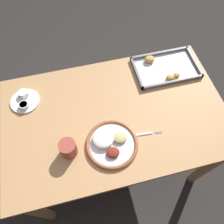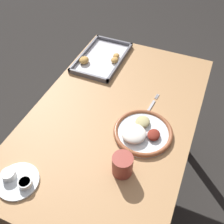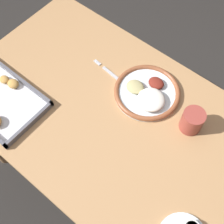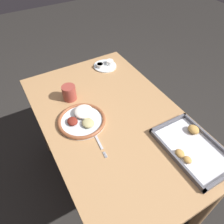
{
  "view_description": "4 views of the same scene",
  "coord_description": "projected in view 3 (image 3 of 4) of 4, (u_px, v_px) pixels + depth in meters",
  "views": [
    {
      "loc": [
        -0.15,
        -0.54,
        1.8
      ],
      "look_at": [
        -0.02,
        0.0,
        0.78
      ],
      "focal_mm": 35.0,
      "sensor_mm": 36.0,
      "label": 1
    },
    {
      "loc": [
        -0.78,
        -0.32,
        1.67
      ],
      "look_at": [
        -0.02,
        0.0,
        0.78
      ],
      "focal_mm": 42.0,
      "sensor_mm": 36.0,
      "label": 2
    },
    {
      "loc": [
        -0.38,
        0.44,
        1.8
      ],
      "look_at": [
        -0.02,
        0.0,
        0.78
      ],
      "focal_mm": 50.0,
      "sensor_mm": 36.0,
      "label": 3
    },
    {
      "loc": [
        0.72,
        -0.42,
        1.65
      ],
      "look_at": [
        -0.02,
        0.0,
        0.78
      ],
      "focal_mm": 35.0,
      "sensor_mm": 36.0,
      "label": 4
    }
  ],
  "objects": [
    {
      "name": "ground_plane",
      "position": [
        110.0,
        175.0,
        1.85
      ],
      "size": [
        8.0,
        8.0,
        0.0
      ],
      "primitive_type": "plane",
      "color": "#282623"
    },
    {
      "name": "drinking_cup",
      "position": [
        192.0,
        121.0,
        1.13
      ],
      "size": [
        0.08,
        0.08,
        0.09
      ],
      "color": "#993D33",
      "rests_on": "dining_table"
    },
    {
      "name": "fork",
      "position": [
        112.0,
        74.0,
        1.28
      ],
      "size": [
        0.19,
        0.03,
        0.0
      ],
      "rotation": [
        0.0,
        0.0,
        -0.1
      ],
      "color": "#B2B2B7",
      "rests_on": "dining_table"
    },
    {
      "name": "dining_table",
      "position": [
        109.0,
        127.0,
        1.3
      ],
      "size": [
        1.22,
        0.75,
        0.75
      ],
      "color": "#AD7F51",
      "rests_on": "ground_plane"
    },
    {
      "name": "dinner_plate",
      "position": [
        147.0,
        93.0,
        1.23
      ],
      "size": [
        0.26,
        0.26,
        0.05
      ],
      "color": "silver",
      "rests_on": "dining_table"
    }
  ]
}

